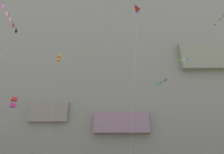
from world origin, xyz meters
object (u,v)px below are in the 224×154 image
(kite_box_low_left, at_px, (59,59))
(kite_banner_upper_left, at_px, (190,74))
(kite_box_mid_right, at_px, (14,102))
(kite_banner_high_left, at_px, (162,88))
(kite_delta_mid_left, at_px, (140,16))
(kite_banner_upper_right, at_px, (7,19))

(kite_box_low_left, bearing_deg, kite_banner_upper_left, 9.10)
(kite_box_mid_right, distance_m, kite_banner_high_left, 30.53)
(kite_delta_mid_left, relative_size, kite_banner_upper_left, 1.00)
(kite_box_low_left, height_order, kite_delta_mid_left, kite_delta_mid_left)
(kite_box_low_left, distance_m, kite_delta_mid_left, 16.53)
(kite_box_mid_right, height_order, kite_box_low_left, kite_box_low_left)
(kite_box_mid_right, relative_size, kite_banner_upper_left, 0.66)
(kite_banner_high_left, xyz_separation_m, kite_delta_mid_left, (-6.25, -15.59, 4.80))
(kite_box_mid_right, xyz_separation_m, kite_box_low_left, (10.17, -6.24, 6.30))
(kite_banner_upper_right, relative_size, kite_banner_high_left, 1.17)
(kite_box_low_left, bearing_deg, kite_banner_high_left, 18.74)
(kite_banner_high_left, xyz_separation_m, kite_banner_upper_left, (5.07, -2.80, 1.72))
(kite_banner_upper_left, bearing_deg, kite_banner_high_left, 151.08)
(kite_banner_upper_right, distance_m, kite_delta_mid_left, 18.86)
(kite_box_mid_right, distance_m, kite_banner_upper_left, 35.83)
(kite_banner_upper_right, bearing_deg, kite_delta_mid_left, 1.21)
(kite_banner_upper_right, relative_size, kite_box_mid_right, 1.46)
(kite_banner_upper_left, bearing_deg, kite_box_mid_right, 176.45)
(kite_box_mid_right, bearing_deg, kite_delta_mid_left, -31.86)
(kite_box_low_left, height_order, kite_banner_upper_left, kite_banner_upper_left)
(kite_banner_upper_right, height_order, kite_box_low_left, kite_banner_upper_right)
(kite_banner_upper_right, distance_m, kite_banner_high_left, 30.03)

